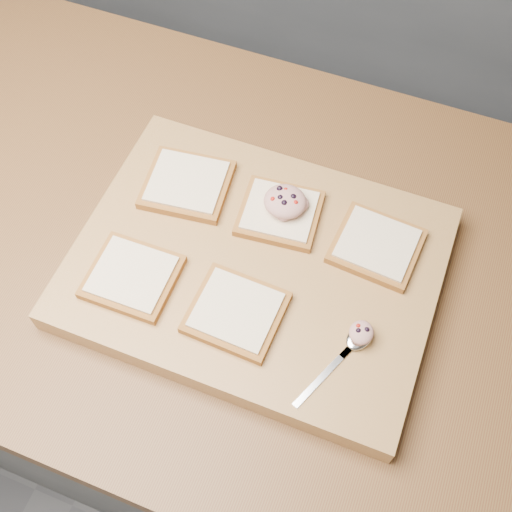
{
  "coord_description": "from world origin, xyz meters",
  "views": [
    {
      "loc": [
        0.32,
        -0.47,
        1.75
      ],
      "look_at": [
        0.15,
        -0.04,
        0.95
      ],
      "focal_mm": 45.0,
      "sensor_mm": 36.0,
      "label": 1
    }
  ],
  "objects_px": {
    "bread_far_center": "(280,213)",
    "spoon": "(354,343)",
    "tuna_salad_dollop": "(285,201)",
    "cutting_board": "(256,267)"
  },
  "relations": [
    {
      "from": "cutting_board",
      "to": "bread_far_center",
      "type": "relative_size",
      "value": 4.07
    },
    {
      "from": "tuna_salad_dollop",
      "to": "spoon",
      "type": "bearing_deg",
      "value": -45.8
    },
    {
      "from": "bread_far_center",
      "to": "tuna_salad_dollop",
      "type": "height_order",
      "value": "tuna_salad_dollop"
    },
    {
      "from": "bread_far_center",
      "to": "spoon",
      "type": "xyz_separation_m",
      "value": [
        0.17,
        -0.16,
        -0.0
      ]
    },
    {
      "from": "bread_far_center",
      "to": "spoon",
      "type": "relative_size",
      "value": 0.85
    },
    {
      "from": "cutting_board",
      "to": "bread_far_center",
      "type": "height_order",
      "value": "bread_far_center"
    },
    {
      "from": "bread_far_center",
      "to": "tuna_salad_dollop",
      "type": "bearing_deg",
      "value": 51.6
    },
    {
      "from": "tuna_salad_dollop",
      "to": "spoon",
      "type": "distance_m",
      "value": 0.23
    },
    {
      "from": "cutting_board",
      "to": "tuna_salad_dollop",
      "type": "relative_size",
      "value": 8.17
    },
    {
      "from": "bread_far_center",
      "to": "tuna_salad_dollop",
      "type": "distance_m",
      "value": 0.03
    }
  ]
}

